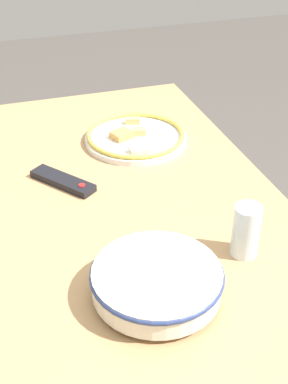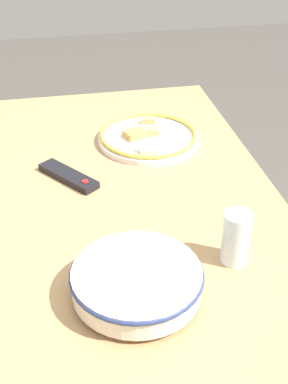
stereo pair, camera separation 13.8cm
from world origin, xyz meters
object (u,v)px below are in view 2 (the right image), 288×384
object	(u,v)px
noodle_bowl	(137,281)
tv_remote	(68,176)
food_plate	(148,137)
drinking_glass	(236,238)

from	to	relation	value
noodle_bowl	tv_remote	distance (m)	0.50
food_plate	drinking_glass	xyz separation A→B (m)	(-0.60, -0.07, 0.05)
tv_remote	drinking_glass	world-z (taller)	drinking_glass
food_plate	drinking_glass	world-z (taller)	drinking_glass
noodle_bowl	food_plate	distance (m)	0.69
noodle_bowl	food_plate	bearing A→B (deg)	-13.50
tv_remote	drinking_glass	size ratio (longest dim) A/B	1.49
tv_remote	noodle_bowl	bearing A→B (deg)	64.84
noodle_bowl	tv_remote	xyz separation A→B (m)	(0.49, 0.10, -0.03)
food_plate	tv_remote	size ratio (longest dim) A/B	1.68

